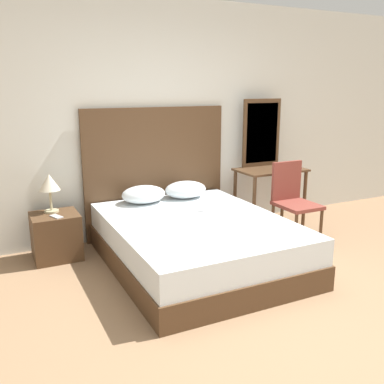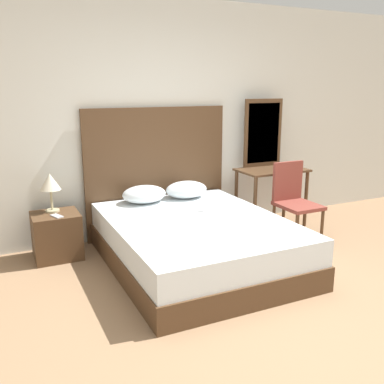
{
  "view_description": "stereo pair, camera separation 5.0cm",
  "coord_description": "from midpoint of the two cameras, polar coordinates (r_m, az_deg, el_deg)",
  "views": [
    {
      "loc": [
        -1.83,
        -2.23,
        1.74
      ],
      "look_at": [
        -0.04,
        1.42,
        0.72
      ],
      "focal_mm": 40.0,
      "sensor_mm": 36.0,
      "label": 1
    },
    {
      "loc": [
        -1.78,
        -2.25,
        1.74
      ],
      "look_at": [
        -0.04,
        1.42,
        0.72
      ],
      "focal_mm": 40.0,
      "sensor_mm": 36.0,
      "label": 2
    }
  ],
  "objects": [
    {
      "name": "table_lamp",
      "position": [
        4.57,
        -18.78,
        1.03
      ],
      "size": [
        0.21,
        0.21,
        0.4
      ],
      "color": "tan",
      "rests_on": "nightstand"
    },
    {
      "name": "wall_back",
      "position": [
        5.05,
        -5.09,
        9.55
      ],
      "size": [
        10.0,
        0.06,
        2.7
      ],
      "color": "silver",
      "rests_on": "ground_plane"
    },
    {
      "name": "phone_on_nightstand",
      "position": [
        4.46,
        -17.95,
        -3.12
      ],
      "size": [
        0.12,
        0.17,
        0.01
      ],
      "color": "#B7B7BC",
      "rests_on": "nightstand"
    },
    {
      "name": "vanity_mirror",
      "position": [
        5.53,
        9.0,
        7.79
      ],
      "size": [
        0.54,
        0.03,
        0.85
      ],
      "color": "#4C331E",
      "rests_on": "vanity_desk"
    },
    {
      "name": "nightstand",
      "position": [
        4.63,
        -17.97,
        -5.61
      ],
      "size": [
        0.47,
        0.44,
        0.47
      ],
      "color": "#4C331E",
      "rests_on": "ground_plane"
    },
    {
      "name": "headboard",
      "position": [
        5.04,
        -5.08,
        2.66
      ],
      "size": [
        1.71,
        0.05,
        1.5
      ],
      "color": "#4C331E",
      "rests_on": "ground_plane"
    },
    {
      "name": "chair",
      "position": [
        5.06,
        13.0,
        -0.65
      ],
      "size": [
        0.42,
        0.48,
        0.89
      ],
      "color": "brown",
      "rests_on": "ground_plane"
    },
    {
      "name": "pillow_right",
      "position": [
        4.94,
        -1.15,
        0.33
      ],
      "size": [
        0.49,
        0.38,
        0.19
      ],
      "color": "silver",
      "rests_on": "bed"
    },
    {
      "name": "ground_plane",
      "position": [
        3.36,
        11.5,
        -17.45
      ],
      "size": [
        16.0,
        16.0,
        0.0
      ],
      "primitive_type": "plane",
      "color": "#8C6B4C"
    },
    {
      "name": "bed",
      "position": [
        4.25,
        0.28,
        -6.72
      ],
      "size": [
        1.63,
        2.07,
        0.47
      ],
      "color": "#4C331E",
      "rests_on": "ground_plane"
    },
    {
      "name": "vanity_desk",
      "position": [
        5.43,
        10.14,
        1.64
      ],
      "size": [
        0.84,
        0.51,
        0.73
      ],
      "color": "#4C331E",
      "rests_on": "ground_plane"
    },
    {
      "name": "phone_on_bed",
      "position": [
        4.47,
        1.16,
        -2.35
      ],
      "size": [
        0.16,
        0.15,
        0.01
      ],
      "color": "#B7B7BC",
      "rests_on": "bed"
    },
    {
      "name": "pillow_left",
      "position": [
        4.76,
        -6.78,
        -0.32
      ],
      "size": [
        0.49,
        0.38,
        0.19
      ],
      "color": "silver",
      "rests_on": "bed"
    }
  ]
}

